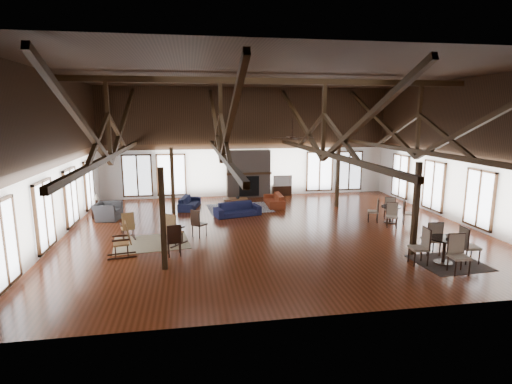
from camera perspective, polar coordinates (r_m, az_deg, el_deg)
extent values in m
plane|color=#602714|center=(16.03, 2.36, -5.41)|extent=(16.00, 16.00, 0.00)
cube|color=black|center=(15.45, 2.55, 16.46)|extent=(16.00, 14.00, 0.02)
cube|color=white|center=(22.33, -1.25, 7.08)|extent=(16.00, 0.02, 6.00)
cube|color=white|center=(8.78, 11.82, 0.75)|extent=(16.00, 0.02, 6.00)
cube|color=white|center=(15.89, -27.17, 4.28)|extent=(0.02, 14.00, 6.00)
cube|color=white|center=(18.80, 27.18, 5.14)|extent=(0.02, 14.00, 6.00)
cube|color=#33210E|center=(15.43, 2.54, 15.54)|extent=(15.60, 0.18, 0.22)
cube|color=#33210E|center=(15.39, -20.07, 4.83)|extent=(0.16, 13.70, 0.18)
cube|color=#33210E|center=(15.32, -20.40, 9.85)|extent=(0.14, 0.14, 2.70)
cube|color=#33210E|center=(18.77, -18.37, 9.69)|extent=(0.15, 7.07, 3.12)
cube|color=#33210E|center=(11.90, -23.52, 8.89)|extent=(0.15, 7.07, 3.12)
cube|color=#33210E|center=(15.17, -5.00, 5.37)|extent=(0.16, 13.70, 0.18)
cube|color=#33210E|center=(15.10, -5.08, 10.48)|extent=(0.14, 0.14, 2.70)
cube|color=#33210E|center=(18.59, -5.91, 10.17)|extent=(0.15, 7.07, 3.12)
cube|color=#33210E|center=(11.61, -3.73, 9.74)|extent=(0.15, 7.07, 3.12)
cube|color=#33210E|center=(15.98, 9.52, 5.55)|extent=(0.16, 13.70, 0.18)
cube|color=#33210E|center=(15.91, 9.68, 10.39)|extent=(0.14, 0.14, 2.70)
cube|color=#33210E|center=(19.26, 6.24, 10.19)|extent=(0.15, 7.07, 3.12)
cube|color=#33210E|center=(12.65, 14.87, 9.50)|extent=(0.15, 7.07, 3.12)
cube|color=#33210E|center=(17.68, 21.95, 5.42)|extent=(0.16, 13.70, 0.18)
cube|color=#33210E|center=(17.62, 22.27, 9.79)|extent=(0.14, 0.14, 2.70)
cube|color=#33210E|center=(20.69, 17.14, 9.83)|extent=(0.15, 7.07, 3.12)
cube|color=#33210E|center=(14.74, 29.37, 8.63)|extent=(0.15, 7.07, 3.12)
cube|color=#33210E|center=(11.97, -13.16, -3.82)|extent=(0.16, 0.16, 3.05)
cube|color=#33210E|center=(13.92, 21.85, -2.26)|extent=(0.16, 0.16, 3.05)
cube|color=#33210E|center=(18.81, -11.84, 1.59)|extent=(0.16, 0.16, 3.05)
cube|color=#33210E|center=(20.11, 11.58, 2.19)|extent=(0.16, 0.16, 3.05)
cube|color=#736257|center=(22.20, -1.11, 2.64)|extent=(2.40, 0.62, 2.60)
cube|color=black|center=(21.99, -0.99, 0.85)|extent=(1.10, 0.06, 1.10)
cube|color=black|center=(21.91, -1.01, 2.67)|extent=(2.50, 0.20, 0.12)
cylinder|color=black|center=(14.53, 5.26, 9.08)|extent=(0.04, 0.04, 0.70)
cylinder|color=black|center=(14.54, 5.23, 7.70)|extent=(0.20, 0.20, 0.10)
cube|color=black|center=(14.66, 6.95, 7.69)|extent=(0.70, 0.12, 0.02)
cube|color=black|center=(14.98, 4.80, 7.80)|extent=(0.12, 0.70, 0.02)
cube|color=black|center=(14.44, 3.49, 7.70)|extent=(0.70, 0.12, 0.02)
cube|color=black|center=(14.11, 5.70, 7.59)|extent=(0.12, 0.70, 0.02)
imported|color=#15183A|center=(18.14, -2.66, -2.48)|extent=(2.20, 1.32, 0.60)
imported|color=#131836|center=(19.85, -9.48, -1.50)|extent=(2.04, 1.17, 0.56)
imported|color=maroon|center=(20.17, 2.60, -1.12)|extent=(2.03, 0.85, 0.59)
cube|color=brown|center=(19.70, -2.94, -1.02)|extent=(1.23, 0.67, 0.06)
cube|color=brown|center=(19.51, -4.34, -1.84)|extent=(0.06, 0.06, 0.40)
cube|color=brown|center=(19.89, -4.44, -1.59)|extent=(0.06, 0.06, 0.40)
cube|color=brown|center=(19.62, -1.41, -1.74)|extent=(0.06, 0.06, 0.40)
cube|color=brown|center=(20.00, -1.57, -1.50)|extent=(0.06, 0.06, 0.40)
imported|color=#B2B2B2|center=(19.64, -2.64, -0.69)|extent=(0.20, 0.20, 0.18)
imported|color=#333336|center=(18.62, -20.43, -2.60)|extent=(1.30, 1.19, 0.74)
cube|color=black|center=(19.23, -21.72, -2.56)|extent=(0.41, 0.41, 0.55)
cylinder|color=black|center=(19.14, -21.81, -1.28)|extent=(0.08, 0.08, 0.33)
cone|color=beige|center=(19.10, -21.86, -0.64)|extent=(0.29, 0.29, 0.24)
cube|color=brown|center=(15.60, -17.86, -4.93)|extent=(0.55, 0.54, 0.05)
cube|color=brown|center=(15.33, -17.79, -4.03)|extent=(0.47, 0.30, 0.64)
cube|color=black|center=(15.67, -18.44, -6.28)|extent=(0.29, 0.76, 0.05)
cube|color=black|center=(15.73, -17.12, -6.14)|extent=(0.29, 0.76, 0.05)
cube|color=brown|center=(14.46, -11.58, -5.67)|extent=(0.68, 0.68, 0.05)
cube|color=brown|center=(14.21, -12.24, -4.58)|extent=(0.50, 0.46, 0.71)
cube|color=black|center=(14.71, -12.13, -7.07)|extent=(0.60, 0.71, 0.05)
cube|color=black|center=(14.45, -10.90, -7.35)|extent=(0.60, 0.71, 0.05)
cube|color=brown|center=(13.68, -18.71, -6.98)|extent=(0.56, 0.58, 0.05)
cube|color=brown|center=(13.58, -17.83, -5.53)|extent=(0.28, 0.53, 0.72)
cube|color=black|center=(13.61, -18.58, -8.90)|extent=(0.88, 0.21, 0.05)
cube|color=black|center=(14.01, -18.62, -8.34)|extent=(0.88, 0.21, 0.05)
cube|color=black|center=(15.18, -8.11, -4.58)|extent=(0.63, 0.63, 0.05)
cube|color=black|center=(14.97, -8.68, -3.69)|extent=(0.34, 0.35, 0.58)
cylinder|color=black|center=(15.25, -8.09, -5.44)|extent=(0.04, 0.04, 0.48)
cube|color=black|center=(13.34, -11.63, -6.86)|extent=(0.51, 0.51, 0.05)
cube|color=black|center=(13.06, -11.59, -5.91)|extent=(0.46, 0.10, 0.59)
cylinder|color=black|center=(13.41, -11.59, -7.85)|extent=(0.04, 0.04, 0.49)
cylinder|color=black|center=(13.60, 25.41, -6.03)|extent=(0.93, 0.93, 0.04)
cylinder|color=black|center=(13.71, 25.27, -7.58)|extent=(0.10, 0.10, 0.77)
cylinder|color=black|center=(13.83, 25.14, -9.10)|extent=(0.56, 0.56, 0.04)
cylinder|color=black|center=(17.82, 18.73, -2.01)|extent=(0.82, 0.82, 0.04)
cylinder|color=black|center=(17.89, 18.66, -3.06)|extent=(0.10, 0.10, 0.68)
cylinder|color=black|center=(17.97, 18.59, -4.11)|extent=(0.49, 0.49, 0.04)
imported|color=#B2B2B2|center=(13.65, 25.73, -5.69)|extent=(0.16, 0.16, 0.10)
imported|color=#B2B2B2|center=(17.80, 19.00, -1.80)|extent=(0.15, 0.15, 0.10)
cube|color=black|center=(22.79, 3.68, 0.22)|extent=(1.08, 0.41, 0.54)
imported|color=#B2B2B2|center=(22.69, 3.77, 1.65)|extent=(1.06, 0.14, 0.61)
cube|color=tan|center=(14.90, -14.70, -7.03)|extent=(2.83, 2.36, 0.01)
cube|color=#182144|center=(19.64, -2.34, -2.32)|extent=(3.17, 2.46, 0.01)
cube|color=black|center=(13.93, 25.87, -9.09)|extent=(2.10, 1.93, 0.01)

